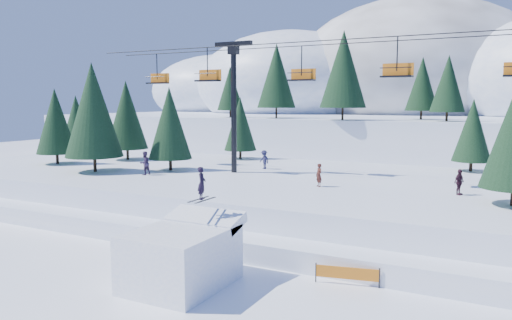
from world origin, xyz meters
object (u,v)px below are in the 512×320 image
at_px(banner_near, 347,273).
at_px(banner_far, 483,283).
at_px(chairlift, 365,84).
at_px(jump_kicker, 182,255).

bearing_deg(banner_near, banner_far, 15.09).
distance_m(chairlift, banner_far, 17.10).
height_order(chairlift, banner_far, chairlift).
relative_size(chairlift, banner_near, 16.43).
xyz_separation_m(chairlift, banner_near, (3.06, -13.42, -8.78)).
bearing_deg(banner_near, jump_kicker, -152.72).
relative_size(chairlift, banner_far, 16.47).
xyz_separation_m(jump_kicker, banner_far, (11.98, 4.84, -0.83)).
relative_size(banner_near, banner_far, 1.00).
height_order(chairlift, banner_near, chairlift).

